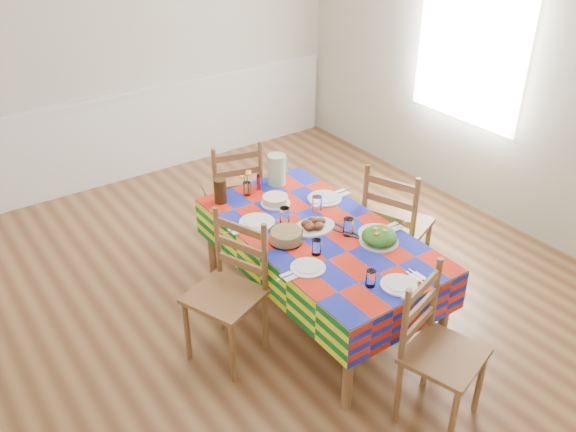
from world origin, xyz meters
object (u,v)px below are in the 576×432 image
Objects in this scene: green_pitcher at (277,170)px; chair_near at (437,352)px; chair_right at (395,226)px; dining_table at (319,241)px; meat_platter at (314,225)px; chair_left at (229,292)px; tea_pitcher at (220,191)px; chair_far at (235,195)px.

chair_near is at bearing -95.30° from green_pitcher.
chair_right is at bearing 40.27° from chair_near.
dining_table is 1.87× the size of chair_near.
meat_platter is 0.32× the size of chair_left.
chair_left reaches higher than meat_platter.
chair_far is at bearing 48.84° from tea_pitcher.
green_pitcher is 1.00m from chair_right.
tea_pitcher is 0.18× the size of chair_right.
chair_far is 0.97× the size of chair_right.
meat_platter is 0.33× the size of chair_near.
chair_left is (-0.37, -0.73, -0.30)m from tea_pitcher.
chair_near is at bearing 125.12° from chair_right.
chair_far is (0.33, 0.38, -0.30)m from tea_pitcher.
dining_table is at bearing -65.50° from tea_pitcher.
chair_right is at bearing 66.84° from chair_left.
chair_far is at bearing 114.89° from green_pitcher.
dining_table is 1.14m from chair_far.
chair_near reaches higher than dining_table.
chair_far reaches higher than meat_platter.
green_pitcher is 0.24× the size of chair_right.
chair_right is at bearing 136.50° from chair_far.
chair_right is (1.43, -0.03, 0.02)m from chair_left.
chair_near is (-0.01, -1.19, -0.25)m from meat_platter.
chair_left is at bearing 66.86° from chair_right.
dining_table is 0.80m from green_pitcher.
chair_left is 0.97× the size of chair_right.
green_pitcher is 0.50m from tea_pitcher.
dining_table is at bearing 66.83° from chair_right.
chair_left reaches higher than dining_table.
green_pitcher reaches higher than tea_pitcher.
meat_platter is 1.10m from chair_far.
green_pitcher is at bearing 68.09° from chair_near.
chair_near is 1.33m from chair_right.
chair_near is at bearing 9.69° from chair_left.
green_pitcher is 0.25× the size of chair_near.
meat_platter reaches higher than dining_table.
chair_left is at bearing -176.85° from meat_platter.
tea_pitcher is 0.19× the size of chair_left.
tea_pitcher is at bearing 83.32° from chair_near.
chair_right is (0.55, -0.77, -0.32)m from green_pitcher.
meat_platter is 0.75m from chair_left.
dining_table is 9.75× the size of tea_pitcher.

